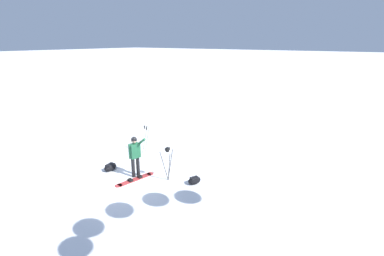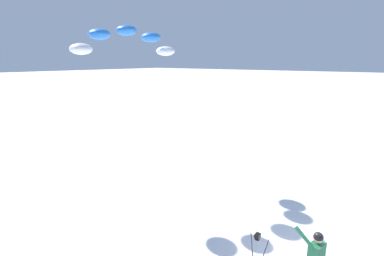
{
  "view_description": "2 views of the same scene",
  "coord_description": "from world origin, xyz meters",
  "views": [
    {
      "loc": [
        8.07,
        -7.02,
        5.28
      ],
      "look_at": [
        3.05,
        0.26,
        2.61
      ],
      "focal_mm": 27.41,
      "sensor_mm": 36.0,
      "label": 1
    },
    {
      "loc": [
        -0.95,
        6.84,
        5.55
      ],
      "look_at": [
        4.26,
        -0.09,
        3.42
      ],
      "focal_mm": 25.88,
      "sensor_mm": 36.0,
      "label": 2
    }
  ],
  "objects": [
    {
      "name": "snowboarder",
      "position": [
        0.09,
        0.56,
        1.01
      ],
      "size": [
        0.72,
        0.46,
        1.69
      ],
      "color": "black",
      "rests_on": "ground_plane"
    },
    {
      "name": "gear_bag_small",
      "position": [
        -1.2,
        0.34,
        0.15
      ],
      "size": [
        0.47,
        0.66,
        0.28
      ],
      "color": "black",
      "rests_on": "ground_plane"
    },
    {
      "name": "ski_poles",
      "position": [
        -1.35,
        2.71,
        0.87
      ],
      "size": [
        0.35,
        0.35,
        1.33
      ],
      "color": "gray",
      "rests_on": "ground_plane"
    },
    {
      "name": "camera_tripod",
      "position": [
        1.38,
        1.02,
        0.97
      ],
      "size": [
        0.51,
        0.5,
        1.35
      ],
      "color": "#262628",
      "rests_on": "ground_plane"
    },
    {
      "name": "gear_bag_large",
      "position": [
        2.4,
        1.35,
        0.15
      ],
      "size": [
        0.5,
        0.61,
        0.27
      ],
      "color": "black",
      "rests_on": "ground_plane"
    },
    {
      "name": "snowboard",
      "position": [
        0.28,
        0.31,
        0.02
      ],
      "size": [
        0.55,
        1.72,
        0.1
      ],
      "color": "#B23333",
      "rests_on": "ground_plane"
    },
    {
      "name": "ground_plane",
      "position": [
        0.0,
        0.0,
        0.0
      ],
      "size": [
        300.0,
        300.0,
        0.0
      ],
      "primitive_type": "plane",
      "color": "white"
    }
  ]
}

